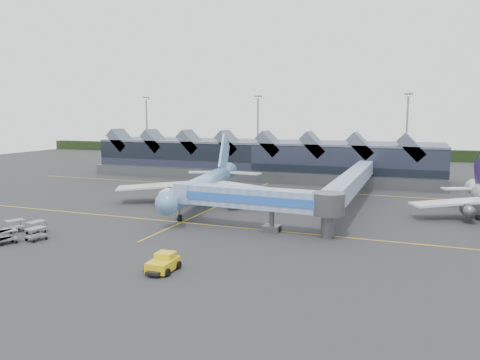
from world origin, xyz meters
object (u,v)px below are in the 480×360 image
at_px(main_airliner, 206,184).
at_px(fuel_truck, 174,196).
at_px(jet_bridge, 265,200).
at_px(pushback_tug, 163,263).

distance_m(main_airliner, fuel_truck, 6.23).
relative_size(jet_bridge, fuel_truck, 2.89).
xyz_separation_m(main_airliner, jet_bridge, (16.65, -15.56, 0.67)).
xyz_separation_m(fuel_truck, pushback_tug, (17.09, -33.17, -0.80)).
height_order(main_airliner, jet_bridge, main_airliner).
bearing_deg(fuel_truck, main_airliner, 21.21).
bearing_deg(main_airliner, pushback_tug, -80.73).
xyz_separation_m(jet_bridge, pushback_tug, (-4.68, -20.46, -3.56)).
distance_m(main_airliner, jet_bridge, 22.80).
relative_size(main_airliner, jet_bridge, 1.55).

